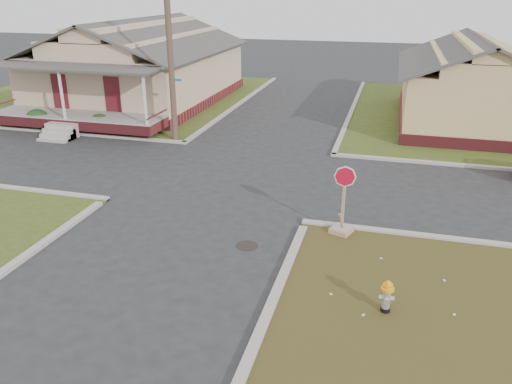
# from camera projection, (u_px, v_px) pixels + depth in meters

# --- Properties ---
(ground) EXTENTS (120.00, 120.00, 0.00)m
(ground) POSITION_uv_depth(u_px,v_px,m) (184.00, 230.00, 15.61)
(ground) COLOR #262728
(ground) RESTS_ON ground
(verge_far_left) EXTENTS (19.00, 19.00, 0.05)m
(verge_far_left) POSITION_uv_depth(u_px,v_px,m) (112.00, 95.00, 34.82)
(verge_far_left) COLOR #394C1B
(verge_far_left) RESTS_ON ground
(curbs) EXTENTS (80.00, 40.00, 0.12)m
(curbs) POSITION_uv_depth(u_px,v_px,m) (233.00, 176.00, 20.07)
(curbs) COLOR #A9A098
(curbs) RESTS_ON ground
(manhole) EXTENTS (0.64, 0.64, 0.01)m
(manhole) POSITION_uv_depth(u_px,v_px,m) (247.00, 246.00, 14.63)
(manhole) COLOR black
(manhole) RESTS_ON ground
(corner_house) EXTENTS (10.10, 15.50, 5.30)m
(corner_house) POSITION_uv_depth(u_px,v_px,m) (140.00, 67.00, 32.06)
(corner_house) COLOR maroon
(corner_house) RESTS_ON ground
(side_house_yellow) EXTENTS (7.60, 11.60, 4.70)m
(side_house_yellow) POSITION_uv_depth(u_px,v_px,m) (472.00, 83.00, 27.05)
(side_house_yellow) COLOR maroon
(side_house_yellow) RESTS_ON ground
(utility_pole) EXTENTS (1.80, 0.28, 9.00)m
(utility_pole) POSITION_uv_depth(u_px,v_px,m) (170.00, 43.00, 22.80)
(utility_pole) COLOR #463028
(utility_pole) RESTS_ON ground
(fire_hydrant) EXTENTS (0.31, 0.31, 0.82)m
(fire_hydrant) POSITION_uv_depth(u_px,v_px,m) (387.00, 295.00, 11.44)
(fire_hydrant) COLOR black
(fire_hydrant) RESTS_ON ground
(stop_sign) EXTENTS (0.61, 0.60, 2.17)m
(stop_sign) POSITION_uv_depth(u_px,v_px,m) (342.00, 218.00, 15.15)
(stop_sign) COLOR tan
(stop_sign) RESTS_ON ground
(hedge_left) EXTENTS (1.39, 1.14, 1.06)m
(hedge_left) POSITION_uv_depth(u_px,v_px,m) (38.00, 119.00, 26.32)
(hedge_left) COLOR #193C15
(hedge_left) RESTS_ON verge_far_left
(hedge_right) EXTENTS (1.26, 1.03, 0.96)m
(hedge_right) POSITION_uv_depth(u_px,v_px,m) (100.00, 122.00, 25.92)
(hedge_right) COLOR #193C15
(hedge_right) RESTS_ON verge_far_left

